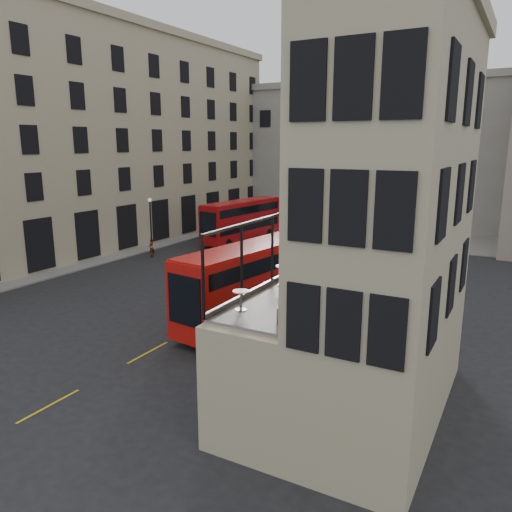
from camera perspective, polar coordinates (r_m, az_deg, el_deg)
The scene contains 31 objects.
ground at distance 25.09m, azimuth -8.68°, elevation -11.74°, with size 140.00×140.00×0.00m, color black.
host_building_main at distance 18.62m, azimuth 15.66°, elevation 4.39°, with size 7.26×11.40×15.10m.
host_frontage at distance 21.13m, azimuth 5.48°, elevation -9.83°, with size 3.00×11.00×4.50m, color tan.
cafe_floor at distance 20.36m, azimuth 5.61°, elevation -3.84°, with size 3.00×10.00×0.10m, color slate.
building_left at distance 55.95m, azimuth -18.96°, elevation 13.18°, with size 14.60×50.60×22.00m.
gateway at distance 68.68m, azimuth 12.92°, elevation 11.68°, with size 35.00×10.60×18.00m.
pavement_far at distance 60.36m, azimuth 8.92°, elevation 2.82°, with size 40.00×12.00×0.12m, color slate.
pavement_left at distance 48.04m, azimuth -20.98°, elevation -0.44°, with size 8.00×48.00×0.12m, color slate.
traffic_light_near at distance 34.49m, azimuth 1.99°, elevation -0.51°, with size 0.16×0.20×3.80m.
traffic_light_far at distance 54.99m, azimuth -3.51°, elevation 4.48°, with size 0.16×0.20×3.80m.
street_lamp_a at distance 48.22m, azimuth -11.90°, elevation 3.02°, with size 0.36×0.36×5.33m.
street_lamp_b at distance 56.29m, azimuth 7.60°, elevation 4.56°, with size 0.36×0.36×5.33m.
bus_near at distance 29.24m, azimuth -0.06°, elevation -2.55°, with size 4.23×11.94×4.66m.
bus_far at distance 53.34m, azimuth -1.66°, elevation 4.28°, with size 3.66×11.19×4.38m.
car_a at distance 44.77m, azimuth 2.47°, elevation 0.44°, with size 1.85×4.60×1.57m, color #95999D.
car_b at distance 52.81m, azimuth 8.57°, elevation 2.07°, with size 1.39×3.99×1.32m, color #B10A11.
car_c at distance 56.61m, azimuth -3.16°, elevation 2.95°, with size 1.94×4.78×1.39m, color black.
bicycle at distance 41.08m, azimuth -3.55°, elevation -1.12°, with size 0.65×1.87×0.98m, color gray.
cyclist at distance 39.16m, azimuth 1.73°, elevation -1.11°, with size 0.69×0.45×1.90m, color #E7F519.
pedestrian_a at distance 59.69m, azimuth 2.15°, elevation 3.67°, with size 0.87×0.68×1.79m, color gray.
pedestrian_b at distance 60.93m, azimuth 6.90°, elevation 3.67°, with size 1.01×0.58×1.57m, color gray.
pedestrian_c at distance 54.53m, azimuth 9.77°, elevation 2.57°, with size 1.00×0.41×1.70m, color gray.
pedestrian_d at distance 58.38m, azimuth 18.84°, elevation 2.73°, with size 0.82×0.53×1.68m, color gray.
pedestrian_e at distance 47.09m, azimuth -11.87°, elevation 0.87°, with size 0.62×0.40×1.69m, color gray.
cafe_table_near at distance 17.55m, azimuth -1.75°, elevation -4.73°, with size 0.57×0.57×0.72m.
cafe_table_mid at distance 20.56m, azimuth 3.18°, elevation -1.88°, with size 0.67×0.67×0.84m.
cafe_table_far at distance 23.38m, azimuth 6.96°, elevation -0.30°, with size 0.60×0.60×0.75m.
cafe_chair_a at distance 16.61m, azimuth 3.38°, elevation -6.58°, with size 0.44×0.44×0.83m.
cafe_chair_b at distance 19.43m, azimuth 6.45°, elevation -3.65°, with size 0.48×0.48×0.94m.
cafe_chair_c at distance 21.11m, azimuth 8.78°, elevation -2.39°, with size 0.46×0.46×0.92m.
cafe_chair_d at distance 23.66m, azimuth 10.72°, elevation -0.89°, with size 0.41×0.41×0.82m.
Camera 1 is at (14.11, -17.97, 10.36)m, focal length 35.00 mm.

